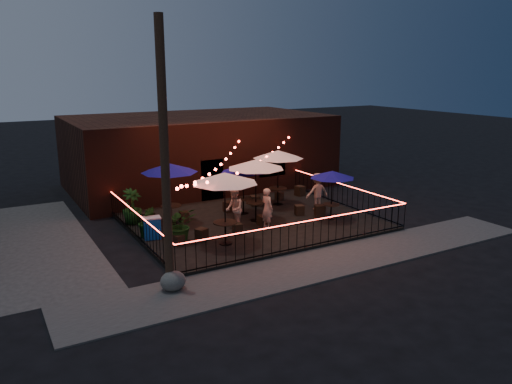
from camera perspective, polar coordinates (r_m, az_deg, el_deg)
ground at (r=20.08m, az=2.29°, el=-5.12°), size 110.00×110.00×0.00m
patio at (r=21.69m, az=-0.50°, el=-3.45°), size 10.00×8.00×0.15m
sidewalk at (r=17.57m, az=7.95°, el=-8.00°), size 18.00×2.50×0.05m
brick_building at (r=28.70m, az=-6.57°, el=4.69°), size 14.00×8.00×4.00m
utility_pole at (r=14.50m, az=-10.38°, el=3.60°), size 0.26×0.26×8.00m
fence_front at (r=18.29m, az=5.63°, el=-4.91°), size 10.00×0.04×1.04m
fence_left at (r=19.68m, az=-13.35°, el=-3.86°), size 0.04×8.00×1.04m
fence_right at (r=24.27m, az=9.86°, el=-0.33°), size 0.04×8.00×1.04m
festoon_lights at (r=20.37m, az=-2.59°, el=2.49°), size 10.02×8.72×1.32m
cafe_table_0 at (r=18.19m, az=-3.61°, el=1.50°), size 2.48×2.48×2.73m
cafe_table_1 at (r=20.93m, az=-9.86°, el=2.63°), size 3.04×3.04×2.60m
cafe_table_2 at (r=21.05m, az=-0.02°, el=3.11°), size 2.58×2.58×2.68m
cafe_table_3 at (r=22.21m, az=-1.47°, el=2.62°), size 2.46×2.46×2.25m
cafe_table_4 at (r=21.67m, az=8.72°, el=1.92°), size 2.47×2.47×2.14m
cafe_table_5 at (r=23.69m, az=2.56°, el=4.23°), size 2.85×2.85×2.65m
bistro_chair_0 at (r=18.81m, az=-8.80°, el=-5.47°), size 0.39×0.39×0.41m
bistro_chair_1 at (r=19.26m, az=-6.23°, el=-4.84°), size 0.51×0.51×0.46m
bistro_chair_2 at (r=21.57m, az=-12.18°, el=-2.98°), size 0.54×0.54×0.49m
bistro_chair_3 at (r=21.64m, az=-8.20°, el=-2.81°), size 0.43×0.43×0.44m
bistro_chair_4 at (r=19.94m, az=-2.14°, el=-4.19°), size 0.37×0.37×0.40m
bistro_chair_5 at (r=20.99m, az=0.71°, el=-3.23°), size 0.36×0.36×0.42m
bistro_chair_6 at (r=22.95m, az=-3.16°, el=-1.68°), size 0.46×0.46×0.47m
bistro_chair_7 at (r=23.86m, az=-0.11°, el=-1.02°), size 0.51×0.51×0.50m
bistro_chair_8 at (r=22.49m, az=4.97°, el=-2.08°), size 0.47×0.47×0.45m
bistro_chair_9 at (r=22.38m, az=7.30°, el=-2.13°), size 0.57×0.57×0.51m
bistro_chair_10 at (r=25.00m, az=2.67°, el=-0.46°), size 0.43×0.43×0.40m
bistro_chair_11 at (r=25.93m, az=5.04°, el=0.14°), size 0.49×0.49×0.51m
patron_a at (r=20.40m, az=1.29°, el=-1.87°), size 0.50×0.67×1.70m
patron_b at (r=20.29m, az=-2.51°, el=-1.93°), size 0.87×0.99×1.73m
patron_c at (r=23.35m, az=7.01°, el=0.06°), size 1.17×0.77×1.71m
potted_shrub_a at (r=19.02m, az=-8.67°, el=-3.70°), size 1.44×1.31×1.38m
potted_shrub_b at (r=19.91m, az=-12.40°, el=-3.31°), size 0.71×0.59×1.22m
potted_shrub_c at (r=21.69m, az=-13.99°, el=-1.62°), size 1.09×1.09×1.49m
cooler at (r=19.66m, az=-11.78°, el=-4.02°), size 0.73×0.58×0.87m
boulder at (r=15.45m, az=-9.47°, el=-10.01°), size 1.04×0.97×0.65m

